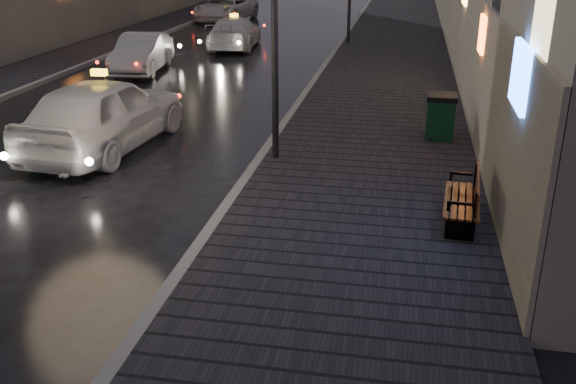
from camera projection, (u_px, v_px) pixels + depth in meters
name	position (u px, v px, depth m)	size (l,w,h in m)	color
ground	(57.00, 298.00, 8.81)	(120.00, 120.00, 0.00)	black
sidewalk	(394.00, 49.00, 27.26)	(4.60, 58.00, 0.15)	black
curb	(338.00, 48.00, 27.67)	(0.20, 58.00, 0.15)	slate
sidewalk_far	(116.00, 41.00, 29.41)	(2.40, 58.00, 0.15)	black
curb_far	(143.00, 42.00, 29.19)	(0.20, 58.00, 0.15)	slate
bench	(466.00, 199.00, 10.60)	(0.69, 1.68, 0.84)	black
trash_bin	(440.00, 116.00, 15.02)	(0.69, 0.69, 1.05)	black
taxi_near	(104.00, 113.00, 14.61)	(2.03, 5.04, 1.72)	silver
car_left_mid	(142.00, 53.00, 23.00)	(1.41, 4.05, 1.33)	#A1A2AA
taxi_mid	(234.00, 33.00, 27.77)	(1.87, 4.59, 1.33)	silver
taxi_far	(226.00, 7.00, 36.72)	(2.38, 5.17, 1.44)	#BBBAC1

